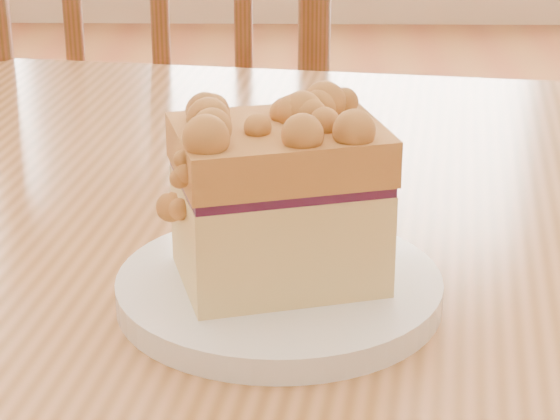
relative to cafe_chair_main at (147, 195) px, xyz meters
name	(u,v)px	position (x,y,z in m)	size (l,w,h in m)	color
cafe_chair_main	(147,195)	(0.00, 0.00, 0.00)	(0.57, 0.57, 1.00)	brown
plate	(279,290)	(0.19, -0.78, 0.25)	(0.20, 0.20, 0.02)	white
cake_slice	(278,192)	(0.19, -0.78, 0.31)	(0.14, 0.12, 0.11)	tan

